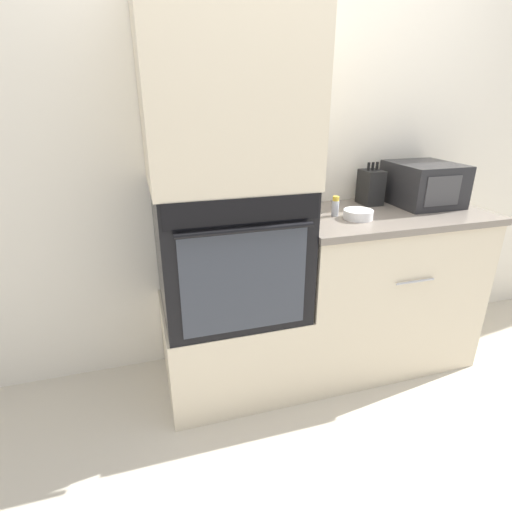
# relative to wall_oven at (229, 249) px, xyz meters

# --- Properties ---
(ground_plane) EXTENTS (12.00, 12.00, 0.00)m
(ground_plane) POSITION_rel_wall_oven_xyz_m (0.36, -0.30, -0.80)
(ground_plane) COLOR beige
(wall_back) EXTENTS (8.00, 0.05, 2.50)m
(wall_back) POSITION_rel_wall_oven_xyz_m (0.36, 0.33, 0.45)
(wall_back) COLOR silver
(wall_back) RESTS_ON ground_plane
(oven_cabinet_base) EXTENTS (0.72, 0.60, 0.48)m
(oven_cabinet_base) POSITION_rel_wall_oven_xyz_m (0.00, 0.00, -0.57)
(oven_cabinet_base) COLOR beige
(oven_cabinet_base) RESTS_ON ground_plane
(wall_oven) EXTENTS (0.69, 0.64, 0.65)m
(wall_oven) POSITION_rel_wall_oven_xyz_m (0.00, 0.00, 0.00)
(wall_oven) COLOR black
(wall_oven) RESTS_ON oven_cabinet_base
(oven_cabinet_upper) EXTENTS (0.72, 0.60, 0.86)m
(oven_cabinet_upper) POSITION_rel_wall_oven_xyz_m (-0.00, 0.00, 0.76)
(oven_cabinet_upper) COLOR beige
(oven_cabinet_upper) RESTS_ON wall_oven
(counter_unit) EXTENTS (1.08, 0.63, 0.93)m
(counter_unit) POSITION_rel_wall_oven_xyz_m (0.89, 0.00, -0.34)
(counter_unit) COLOR beige
(counter_unit) RESTS_ON ground_plane
(microwave) EXTENTS (0.35, 0.38, 0.24)m
(microwave) POSITION_rel_wall_oven_xyz_m (1.17, 0.08, 0.24)
(microwave) COLOR #232326
(microwave) RESTS_ON counter_unit
(knife_block) EXTENTS (0.11, 0.14, 0.24)m
(knife_block) POSITION_rel_wall_oven_xyz_m (0.88, 0.17, 0.22)
(knife_block) COLOR black
(knife_block) RESTS_ON counter_unit
(bowl) EXTENTS (0.15, 0.15, 0.05)m
(bowl) POSITION_rel_wall_oven_xyz_m (0.66, -0.08, 0.15)
(bowl) COLOR white
(bowl) RESTS_ON counter_unit
(condiment_jar_near) EXTENTS (0.04, 0.04, 0.09)m
(condiment_jar_near) POSITION_rel_wall_oven_xyz_m (0.47, 0.15, 0.17)
(condiment_jar_near) COLOR silver
(condiment_jar_near) RESTS_ON counter_unit
(condiment_jar_mid) EXTENTS (0.04, 0.04, 0.10)m
(condiment_jar_mid) POSITION_rel_wall_oven_xyz_m (0.57, 0.00, 0.17)
(condiment_jar_mid) COLOR silver
(condiment_jar_mid) RESTS_ON counter_unit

